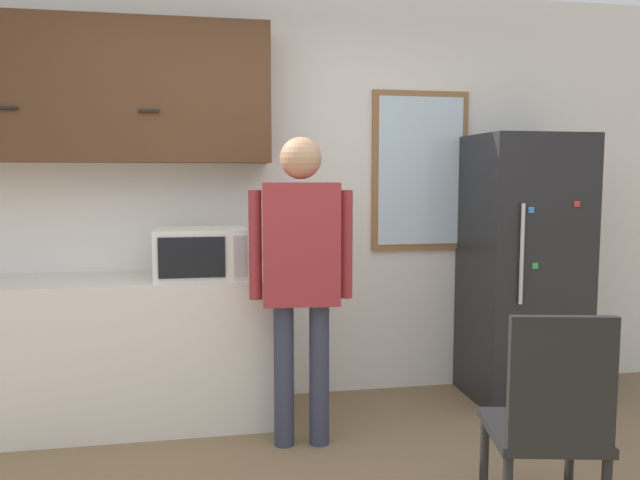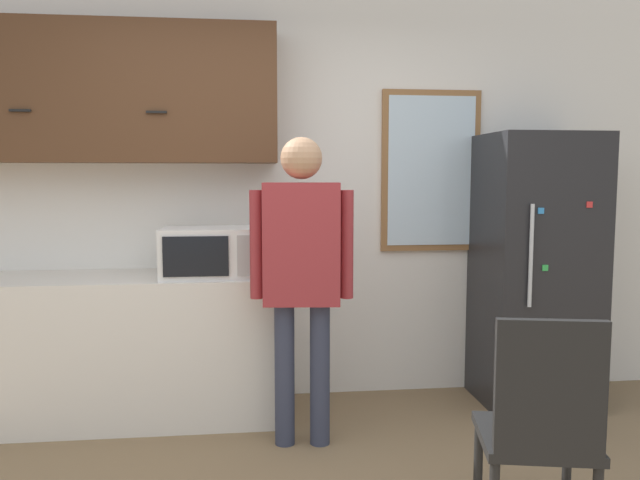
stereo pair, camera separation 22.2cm
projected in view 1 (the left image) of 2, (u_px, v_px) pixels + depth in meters
The scene contains 8 objects.
back_wall at pixel (268, 197), 4.13m from camera, with size 6.00×0.06×2.70m.
counter at pixel (89, 353), 3.69m from camera, with size 2.19×0.62×0.89m.
upper_cabinets at pixel (84, 91), 3.69m from camera, with size 2.19×0.33×0.84m.
microwave at pixel (201, 253), 3.68m from camera, with size 0.53×0.40×0.29m.
person at pixel (301, 261), 3.37m from camera, with size 0.56×0.26×1.69m.
refrigerator at pixel (523, 268), 4.14m from camera, with size 0.69×0.65×1.75m.
chair at pixel (550, 417), 2.52m from camera, with size 0.53×0.53×0.95m.
window at pixel (420, 171), 4.26m from camera, with size 0.67×0.05×1.08m.
Camera 1 is at (-0.41, -2.18, 1.48)m, focal length 35.00 mm.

